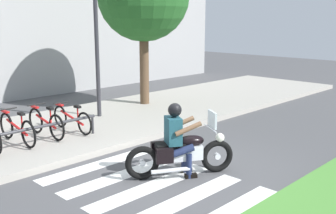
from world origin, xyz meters
name	(u,v)px	position (x,y,z in m)	size (l,w,h in m)	color
ground_plane	(181,175)	(0.00, 0.00, 0.00)	(48.00, 48.00, 0.00)	#4C4C4F
grass_median	(295,213)	(0.00, -2.39, 0.04)	(24.00, 1.10, 0.08)	#4C8C38
sidewalk	(66,130)	(0.00, 4.23, 0.07)	(24.00, 4.40, 0.15)	#A8A399
crosswalk_stripe_1	(184,200)	(-0.80, -0.80, 0.00)	(2.80, 0.40, 0.01)	white
crosswalk_stripe_2	(152,186)	(-0.80, 0.00, 0.00)	(2.80, 0.40, 0.01)	white
crosswalk_stripe_3	(124,175)	(-0.80, 0.80, 0.00)	(2.80, 0.40, 0.01)	white
crosswalk_stripe_4	(100,164)	(-0.80, 1.60, 0.00)	(2.80, 0.40, 0.01)	white
motorcycle	(181,153)	(-0.04, -0.02, 0.47)	(1.92, 1.21, 1.25)	black
rider	(177,135)	(-0.10, 0.02, 0.83)	(0.77, 0.72, 1.45)	#1E4C59
bicycle_1	(17,129)	(-1.54, 3.77, 0.50)	(0.48, 1.71, 0.78)	black
bicycle_2	(46,123)	(-0.81, 3.76, 0.51)	(0.48, 1.63, 0.78)	black
bicycle_3	(72,119)	(-0.08, 3.77, 0.48)	(0.48, 1.69, 0.71)	black
bike_rack	(43,128)	(-1.17, 3.21, 0.56)	(2.79, 0.07, 0.48)	#333338
street_lamp	(96,33)	(1.40, 4.63, 2.60)	(0.28, 0.28, 4.29)	#2D2D33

